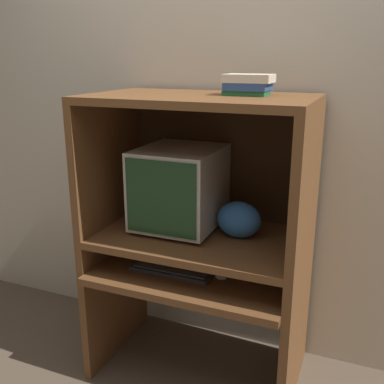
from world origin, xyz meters
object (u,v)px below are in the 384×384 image
crt_monitor (180,187)px  keyboard (172,269)px  mouse (221,277)px  book_stack (248,84)px  snack_bag (239,220)px

crt_monitor → keyboard: size_ratio=1.10×
crt_monitor → keyboard: (0.04, -0.18, -0.37)m
mouse → book_stack: bearing=73.0°
keyboard → snack_bag: snack_bag is taller
mouse → book_stack: 0.90m
crt_monitor → book_stack: (0.34, 0.01, 0.52)m
keyboard → snack_bag: bearing=29.8°
mouse → snack_bag: bearing=76.6°
crt_monitor → keyboard: 0.41m
keyboard → snack_bag: 0.41m
crt_monitor → snack_bag: bearing=-2.5°
crt_monitor → mouse: (0.29, -0.17, -0.37)m
crt_monitor → mouse: crt_monitor is taller
snack_bag → mouse: bearing=-103.4°
keyboard → book_stack: (0.30, 0.18, 0.89)m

